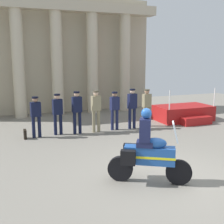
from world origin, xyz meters
The scene contains 12 objects.
ground_plane centered at (0.00, 0.00, 0.00)m, with size 28.00×28.00×0.00m, color gray.
colonnade_backdrop centered at (-1.00, 9.92, 3.40)m, with size 11.42×1.46×6.45m.
reviewing_stand centered at (4.54, 5.64, 0.35)m, with size 2.72×2.08×1.64m.
officer_in_row_0 centered at (-2.69, 5.14, 0.95)m, with size 0.40×0.26×1.62m.
officer_in_row_1 centered at (-1.82, 5.27, 0.98)m, with size 0.40×0.26×1.67m.
officer_in_row_2 centered at (-1.06, 5.11, 1.03)m, with size 0.40×0.26×1.75m.
officer_in_row_3 centered at (-0.25, 5.09, 1.04)m, with size 0.40×0.26×1.75m.
officer_in_row_4 centered at (0.61, 5.16, 0.98)m, with size 0.40×0.26×1.66m.
officer_in_row_5 centered at (1.41, 5.09, 1.04)m, with size 0.40×0.26×1.76m.
officer_in_row_6 centered at (2.22, 5.26, 1.00)m, with size 0.40×0.26×1.69m.
motorcycle_with_rider centered at (-0.65, -0.09, 0.79)m, with size 1.85×1.24×1.90m.
briefcase_on_ground centered at (-3.14, 5.12, 0.18)m, with size 0.10×0.32×0.36m, color black.
Camera 1 is at (-3.92, -6.07, 3.09)m, focal length 46.01 mm.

